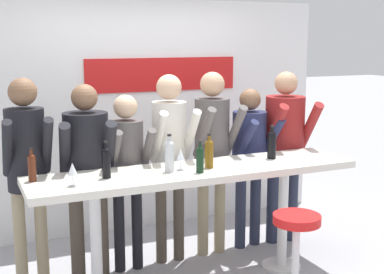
% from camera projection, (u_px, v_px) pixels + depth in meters
% --- Properties ---
extents(back_wall, '(4.39, 0.12, 2.50)m').
position_uv_depth(back_wall, '(136.00, 116.00, 5.85)').
color(back_wall, white).
rests_on(back_wall, ground_plane).
extents(tasting_table, '(2.79, 0.64, 1.03)m').
position_uv_depth(tasting_table, '(197.00, 184.00, 4.47)').
color(tasting_table, silver).
rests_on(tasting_table, ground_plane).
extents(bar_stool, '(0.39, 0.39, 0.76)m').
position_uv_depth(bar_stool, '(296.00, 247.00, 4.13)').
color(bar_stool, silver).
rests_on(bar_stool, ground_plane).
extents(person_far_left, '(0.39, 0.53, 1.79)m').
position_uv_depth(person_far_left, '(26.00, 158.00, 4.38)').
color(person_far_left, gray).
rests_on(person_far_left, ground_plane).
extents(person_left, '(0.51, 0.60, 1.72)m').
position_uv_depth(person_left, '(87.00, 161.00, 4.56)').
color(person_left, '#473D33').
rests_on(person_left, ground_plane).
extents(person_center_left, '(0.37, 0.49, 1.61)m').
position_uv_depth(person_center_left, '(127.00, 162.00, 4.73)').
color(person_center_left, black).
rests_on(person_center_left, ground_plane).
extents(person_center, '(0.40, 0.54, 1.78)m').
position_uv_depth(person_center, '(170.00, 146.00, 4.90)').
color(person_center, '#473D33').
rests_on(person_center, ground_plane).
extents(person_center_right, '(0.40, 0.53, 1.79)m').
position_uv_depth(person_center_right, '(212.00, 142.00, 5.08)').
color(person_center_right, gray).
rests_on(person_center_right, ground_plane).
extents(person_right, '(0.44, 0.54, 1.61)m').
position_uv_depth(person_right, '(250.00, 150.00, 5.29)').
color(person_right, '#23283D').
rests_on(person_right, ground_plane).
extents(person_far_right, '(0.51, 0.60, 1.77)m').
position_uv_depth(person_far_right, '(285.00, 139.00, 5.41)').
color(person_far_right, '#23283D').
rests_on(person_far_right, ground_plane).
extents(wine_bottle_0, '(0.08, 0.08, 0.31)m').
position_uv_depth(wine_bottle_0, '(169.00, 154.00, 4.31)').
color(wine_bottle_0, '#B7BCC1').
rests_on(wine_bottle_0, tasting_table).
extents(wine_bottle_1, '(0.07, 0.07, 0.29)m').
position_uv_depth(wine_bottle_1, '(209.00, 152.00, 4.44)').
color(wine_bottle_1, brown).
rests_on(wine_bottle_1, tasting_table).
extents(wine_bottle_2, '(0.07, 0.07, 0.29)m').
position_uv_depth(wine_bottle_2, '(106.00, 161.00, 4.12)').
color(wine_bottle_2, black).
rests_on(wine_bottle_2, tasting_table).
extents(wine_bottle_3, '(0.06, 0.06, 0.26)m').
position_uv_depth(wine_bottle_3, '(200.00, 158.00, 4.29)').
color(wine_bottle_3, black).
rests_on(wine_bottle_3, tasting_table).
extents(wine_bottle_4, '(0.06, 0.06, 0.26)m').
position_uv_depth(wine_bottle_4, '(32.00, 166.00, 4.03)').
color(wine_bottle_4, '#4C1E0F').
rests_on(wine_bottle_4, tasting_table).
extents(wine_bottle_5, '(0.08, 0.08, 0.30)m').
position_uv_depth(wine_bottle_5, '(272.00, 143.00, 4.78)').
color(wine_bottle_5, black).
rests_on(wine_bottle_5, tasting_table).
extents(wine_glass_0, '(0.07, 0.07, 0.18)m').
position_uv_depth(wine_glass_0, '(181.00, 155.00, 4.37)').
color(wine_glass_0, silver).
rests_on(wine_glass_0, tasting_table).
extents(wine_glass_1, '(0.07, 0.07, 0.18)m').
position_uv_depth(wine_glass_1, '(73.00, 170.00, 3.89)').
color(wine_glass_1, silver).
rests_on(wine_glass_1, tasting_table).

